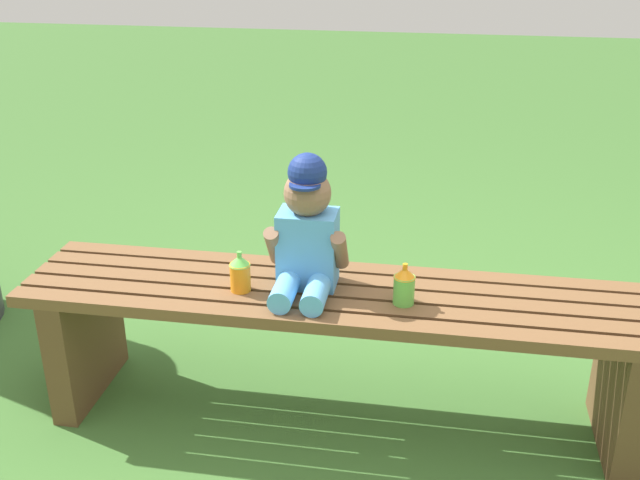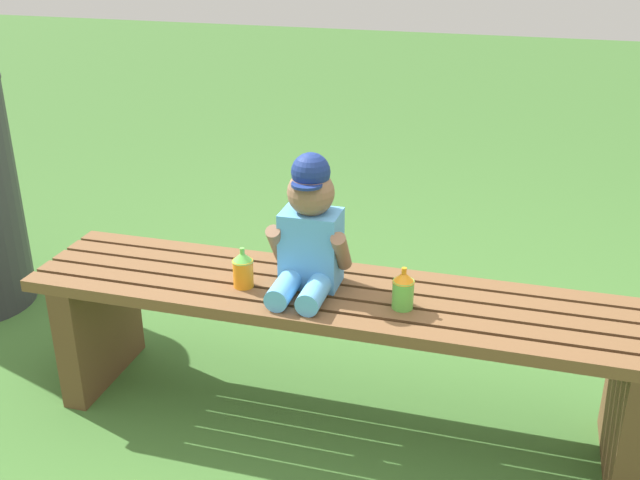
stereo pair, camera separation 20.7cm
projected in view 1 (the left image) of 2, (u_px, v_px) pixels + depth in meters
ground_plane at (338, 415)px, 2.37m from camera, size 16.00×16.00×0.00m
park_bench at (339, 331)px, 2.24m from camera, size 1.89×0.40×0.45m
child_figure at (307, 232)px, 2.14m from camera, size 0.23×0.27×0.40m
sippy_cup_left at (240, 272)px, 2.17m from camera, size 0.06×0.06×0.12m
sippy_cup_right at (404, 285)px, 2.09m from camera, size 0.06×0.06×0.12m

